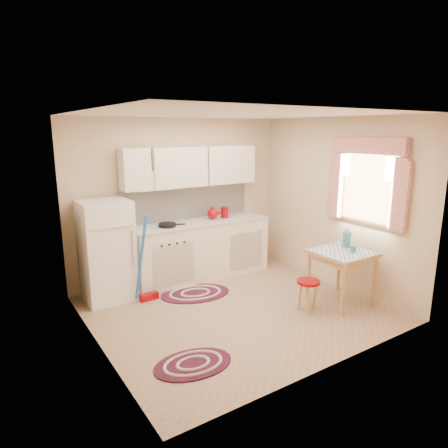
{
  "coord_description": "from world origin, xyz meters",
  "views": [
    {
      "loc": [
        -2.82,
        -4.01,
        2.31
      ],
      "look_at": [
        -0.04,
        0.25,
        1.11
      ],
      "focal_mm": 32.0,
      "sensor_mm": 36.0,
      "label": 1
    }
  ],
  "objects_px": {
    "fridge": "(107,251)",
    "stool": "(308,296)",
    "table": "(341,277)",
    "base_cabinets": "(201,250)"
  },
  "relations": [
    {
      "from": "fridge",
      "to": "stool",
      "type": "xyz_separation_m",
      "value": [
        2.05,
        -1.8,
        -0.49
      ]
    },
    {
      "from": "table",
      "to": "fridge",
      "type": "bearing_deg",
      "value": 145.01
    },
    {
      "from": "stool",
      "to": "table",
      "type": "bearing_deg",
      "value": -3.74
    },
    {
      "from": "fridge",
      "to": "table",
      "type": "distance_m",
      "value": 3.23
    },
    {
      "from": "fridge",
      "to": "table",
      "type": "relative_size",
      "value": 1.94
    },
    {
      "from": "base_cabinets",
      "to": "table",
      "type": "height_order",
      "value": "base_cabinets"
    },
    {
      "from": "table",
      "to": "stool",
      "type": "height_order",
      "value": "table"
    },
    {
      "from": "table",
      "to": "stool",
      "type": "bearing_deg",
      "value": 176.26
    },
    {
      "from": "table",
      "to": "stool",
      "type": "relative_size",
      "value": 1.71
    },
    {
      "from": "fridge",
      "to": "table",
      "type": "xyz_separation_m",
      "value": [
        2.63,
        -1.84,
        -0.34
      ]
    }
  ]
}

